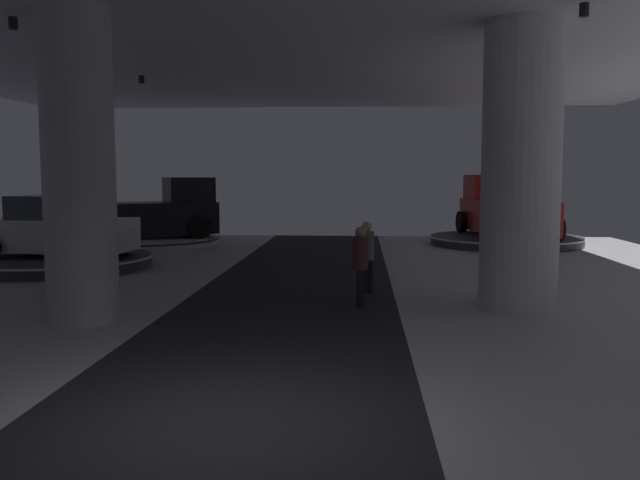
% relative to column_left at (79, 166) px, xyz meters
% --- Properties ---
extents(ground, '(24.00, 44.00, 0.06)m').
position_rel_column_left_xyz_m(ground, '(3.46, -4.77, -2.77)').
color(ground, '#B2B2B7').
extents(column_left, '(1.24, 1.24, 5.50)m').
position_rel_column_left_xyz_m(column_left, '(0.00, 0.00, 0.00)').
color(column_left, '#ADADB2').
rests_on(column_left, ground).
extents(column_right, '(1.50, 1.50, 5.50)m').
position_rel_column_left_xyz_m(column_right, '(8.01, 1.68, 0.00)').
color(column_right, silver).
rests_on(column_right, ground).
extents(display_platform_deep_left, '(5.68, 5.68, 0.22)m').
position_rel_column_left_xyz_m(display_platform_deep_left, '(-3.31, 13.46, -2.62)').
color(display_platform_deep_left, silver).
rests_on(display_platform_deep_left, ground).
extents(pickup_truck_deep_left, '(5.68, 4.40, 2.30)m').
position_rel_column_left_xyz_m(pickup_truck_deep_left, '(-3.02, 13.60, -1.59)').
color(pickup_truck_deep_left, black).
rests_on(pickup_truck_deep_left, display_platform_deep_left).
extents(display_platform_deep_right, '(5.68, 5.68, 0.32)m').
position_rel_column_left_xyz_m(display_platform_deep_right, '(10.37, 13.82, -2.57)').
color(display_platform_deep_right, '#333338').
rests_on(display_platform_deep_right, ground).
extents(pickup_truck_deep_right, '(3.17, 5.52, 2.30)m').
position_rel_column_left_xyz_m(pickup_truck_deep_right, '(10.33, 14.14, -1.49)').
color(pickup_truck_deep_right, red).
rests_on(pickup_truck_deep_right, display_platform_deep_right).
extents(display_platform_far_left, '(5.29, 5.29, 0.33)m').
position_rel_column_left_xyz_m(display_platform_far_left, '(-3.62, 6.73, -2.57)').
color(display_platform_far_left, '#333338').
rests_on(display_platform_far_left, ground).
extents(display_car_far_left, '(4.36, 2.53, 1.71)m').
position_rel_column_left_xyz_m(display_car_far_left, '(-3.65, 6.73, -1.66)').
color(display_car_far_left, silver).
rests_on(display_car_far_left, display_platform_far_left).
extents(visitor_walking_near, '(0.32, 0.32, 1.59)m').
position_rel_column_left_xyz_m(visitor_walking_near, '(5.06, 3.14, -1.84)').
color(visitor_walking_near, black).
rests_on(visitor_walking_near, ground).
extents(visitor_walking_far, '(0.32, 0.32, 1.59)m').
position_rel_column_left_xyz_m(visitor_walking_far, '(4.92, 1.61, -1.84)').
color(visitor_walking_far, black).
rests_on(visitor_walking_far, ground).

